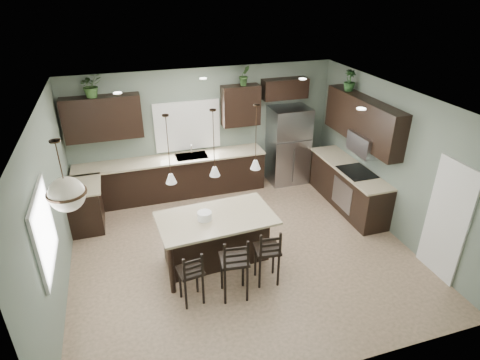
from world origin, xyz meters
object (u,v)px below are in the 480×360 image
(serving_dish, at_px, (205,216))
(bar_stool_center, at_px, (234,266))
(refrigerator, at_px, (288,145))
(bar_stool_right, at_px, (267,255))
(kitchen_island, at_px, (217,240))
(bar_stool_left, at_px, (191,276))
(plant_back_left, at_px, (91,85))

(serving_dish, bearing_deg, bar_stool_center, -74.45)
(refrigerator, height_order, bar_stool_right, refrigerator)
(refrigerator, height_order, kitchen_island, refrigerator)
(refrigerator, height_order, bar_stool_left, refrigerator)
(bar_stool_left, height_order, plant_back_left, plant_back_left)
(refrigerator, distance_m, bar_stool_left, 4.59)
(bar_stool_left, height_order, bar_stool_center, bar_stool_center)
(refrigerator, bearing_deg, kitchen_island, -133.25)
(refrigerator, relative_size, bar_stool_right, 1.76)
(bar_stool_right, bearing_deg, plant_back_left, 131.45)
(kitchen_island, xyz_separation_m, bar_stool_center, (0.05, -0.89, 0.11))
(refrigerator, relative_size, kitchen_island, 0.95)
(kitchen_island, relative_size, bar_stool_center, 1.70)
(kitchen_island, height_order, bar_stool_right, bar_stool_right)
(serving_dish, relative_size, bar_stool_center, 0.21)
(bar_stool_center, distance_m, bar_stool_right, 0.63)
(kitchen_island, distance_m, bar_stool_center, 0.90)
(serving_dish, distance_m, bar_stool_center, 1.01)
(refrigerator, height_order, bar_stool_center, refrigerator)
(serving_dish, distance_m, bar_stool_right, 1.21)
(kitchen_island, distance_m, bar_stool_right, 0.98)
(bar_stool_center, bearing_deg, bar_stool_right, 21.75)
(refrigerator, xyz_separation_m, plant_back_left, (-4.20, 0.14, 1.71))
(serving_dish, bearing_deg, kitchen_island, 3.62)
(serving_dish, bearing_deg, plant_back_left, 119.76)
(refrigerator, distance_m, plant_back_left, 4.54)
(kitchen_island, relative_size, bar_stool_right, 1.86)
(kitchen_island, height_order, bar_stool_center, bar_stool_center)
(bar_stool_left, bearing_deg, serving_dish, 54.80)
(bar_stool_left, distance_m, bar_stool_right, 1.27)
(bar_stool_left, relative_size, bar_stool_center, 0.84)
(serving_dish, xyz_separation_m, bar_stool_center, (0.25, -0.88, -0.42))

